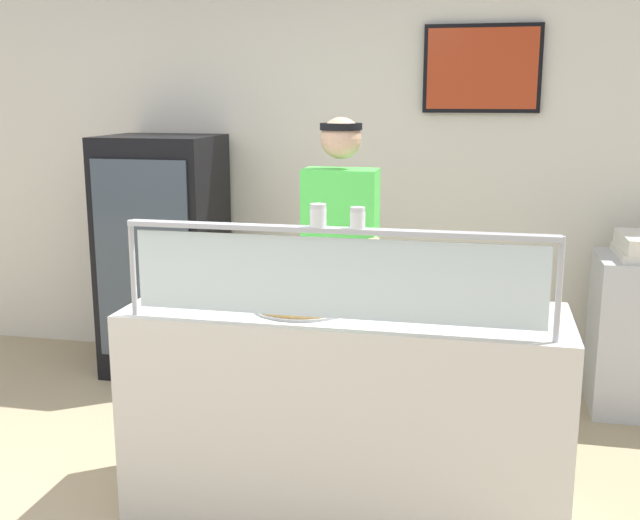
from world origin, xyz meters
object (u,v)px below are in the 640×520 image
(pizza_tray, at_px, (303,305))
(parmesan_shaker, at_px, (318,217))
(drink_fridge, at_px, (164,255))
(worker_figure, at_px, (341,264))
(pepper_flake_shaker, at_px, (358,219))
(pizza_server, at_px, (297,301))

(pizza_tray, height_order, parmesan_shaker, parmesan_shaker)
(parmesan_shaker, distance_m, drink_fridge, 2.42)
(pizza_tray, relative_size, worker_figure, 0.25)
(parmesan_shaker, xyz_separation_m, worker_figure, (-0.08, 0.93, -0.39))
(pepper_flake_shaker, distance_m, drink_fridge, 2.51)
(pepper_flake_shaker, xyz_separation_m, drink_fridge, (-1.63, 1.82, -0.59))
(worker_figure, bearing_deg, parmesan_shaker, -84.83)
(worker_figure, distance_m, drink_fridge, 1.67)
(drink_fridge, bearing_deg, parmesan_shaker, -50.96)
(worker_figure, relative_size, drink_fridge, 1.09)
(pepper_flake_shaker, bearing_deg, worker_figure, 104.59)
(pizza_server, bearing_deg, pepper_flake_shaker, -36.71)
(parmesan_shaker, height_order, pepper_flake_shaker, parmesan_shaker)
(pizza_tray, height_order, worker_figure, worker_figure)
(pizza_tray, height_order, pizza_server, pizza_server)
(pizza_tray, xyz_separation_m, pepper_flake_shaker, (0.28, -0.25, 0.43))
(pepper_flake_shaker, distance_m, worker_figure, 1.03)
(worker_figure, xyz_separation_m, drink_fridge, (-1.39, 0.89, -0.20))
(drink_fridge, bearing_deg, pizza_tray, -49.35)
(pizza_tray, relative_size, pizza_server, 1.57)
(pizza_tray, bearing_deg, parmesan_shaker, -63.13)
(pizza_tray, xyz_separation_m, parmesan_shaker, (0.12, -0.25, 0.43))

